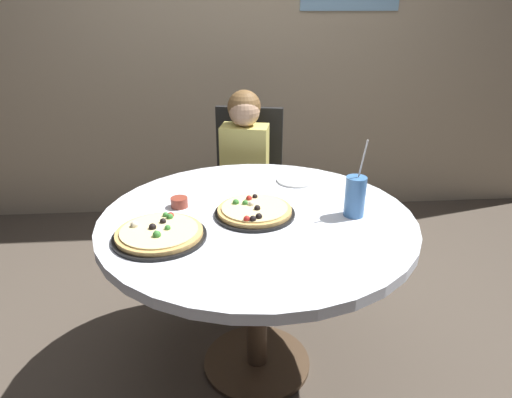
{
  "coord_description": "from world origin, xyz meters",
  "views": [
    {
      "loc": [
        -0.13,
        -1.62,
        1.53
      ],
      "look_at": [
        0.0,
        0.05,
        0.8
      ],
      "focal_mm": 32.26,
      "sensor_mm": 36.0,
      "label": 1
    }
  ],
  "objects_px": {
    "dining_table": "(257,237)",
    "pizza_cheese": "(254,211)",
    "diner_child": "(243,198)",
    "soda_cup": "(355,196)",
    "plate_small": "(296,180)",
    "sauce_bowl": "(179,202)",
    "pizza_veggie": "(159,234)",
    "chair_wooden": "(247,179)"
  },
  "relations": [
    {
      "from": "dining_table",
      "to": "pizza_cheese",
      "type": "bearing_deg",
      "value": 141.22
    },
    {
      "from": "dining_table",
      "to": "soda_cup",
      "type": "xyz_separation_m",
      "value": [
        0.38,
        -0.02,
        0.18
      ]
    },
    {
      "from": "plate_small",
      "to": "diner_child",
      "type": "bearing_deg",
      "value": 117.85
    },
    {
      "from": "dining_table",
      "to": "plate_small",
      "type": "height_order",
      "value": "plate_small"
    },
    {
      "from": "chair_wooden",
      "to": "pizza_veggie",
      "type": "relative_size",
      "value": 2.83
    },
    {
      "from": "pizza_veggie",
      "to": "plate_small",
      "type": "distance_m",
      "value": 0.77
    },
    {
      "from": "sauce_bowl",
      "to": "chair_wooden",
      "type": "bearing_deg",
      "value": 68.98
    },
    {
      "from": "soda_cup",
      "to": "plate_small",
      "type": "distance_m",
      "value": 0.42
    },
    {
      "from": "dining_table",
      "to": "soda_cup",
      "type": "bearing_deg",
      "value": -3.76
    },
    {
      "from": "dining_table",
      "to": "pizza_veggie",
      "type": "distance_m",
      "value": 0.41
    },
    {
      "from": "diner_child",
      "to": "pizza_veggie",
      "type": "relative_size",
      "value": 3.22
    },
    {
      "from": "dining_table",
      "to": "chair_wooden",
      "type": "bearing_deg",
      "value": 88.86
    },
    {
      "from": "dining_table",
      "to": "chair_wooden",
      "type": "relative_size",
      "value": 1.3
    },
    {
      "from": "soda_cup",
      "to": "diner_child",
      "type": "bearing_deg",
      "value": 115.96
    },
    {
      "from": "diner_child",
      "to": "plate_small",
      "type": "height_order",
      "value": "diner_child"
    },
    {
      "from": "pizza_cheese",
      "to": "sauce_bowl",
      "type": "bearing_deg",
      "value": 161.32
    },
    {
      "from": "pizza_cheese",
      "to": "soda_cup",
      "type": "xyz_separation_m",
      "value": [
        0.39,
        -0.03,
        0.06
      ]
    },
    {
      "from": "chair_wooden",
      "to": "plate_small",
      "type": "relative_size",
      "value": 5.28
    },
    {
      "from": "sauce_bowl",
      "to": "plate_small",
      "type": "distance_m",
      "value": 0.58
    },
    {
      "from": "pizza_veggie",
      "to": "soda_cup",
      "type": "bearing_deg",
      "value": 9.93
    },
    {
      "from": "pizza_cheese",
      "to": "plate_small",
      "type": "xyz_separation_m",
      "value": [
        0.22,
        0.35,
        -0.01
      ]
    },
    {
      "from": "pizza_veggie",
      "to": "sauce_bowl",
      "type": "xyz_separation_m",
      "value": [
        0.05,
        0.26,
        0.0
      ]
    },
    {
      "from": "diner_child",
      "to": "sauce_bowl",
      "type": "relative_size",
      "value": 15.46
    },
    {
      "from": "dining_table",
      "to": "pizza_veggie",
      "type": "bearing_deg",
      "value": -156.82
    },
    {
      "from": "chair_wooden",
      "to": "plate_small",
      "type": "distance_m",
      "value": 0.68
    },
    {
      "from": "dining_table",
      "to": "plate_small",
      "type": "xyz_separation_m",
      "value": [
        0.21,
        0.36,
        0.1
      ]
    },
    {
      "from": "diner_child",
      "to": "pizza_cheese",
      "type": "xyz_separation_m",
      "value": [
        0.01,
        -0.78,
        0.28
      ]
    },
    {
      "from": "chair_wooden",
      "to": "pizza_veggie",
      "type": "bearing_deg",
      "value": -108.75
    },
    {
      "from": "diner_child",
      "to": "soda_cup",
      "type": "relative_size",
      "value": 3.52
    },
    {
      "from": "dining_table",
      "to": "diner_child",
      "type": "relative_size",
      "value": 1.14
    },
    {
      "from": "dining_table",
      "to": "diner_child",
      "type": "height_order",
      "value": "diner_child"
    },
    {
      "from": "chair_wooden",
      "to": "soda_cup",
      "type": "xyz_separation_m",
      "value": [
        0.36,
        -0.99,
        0.3
      ]
    },
    {
      "from": "dining_table",
      "to": "pizza_veggie",
      "type": "relative_size",
      "value": 3.68
    },
    {
      "from": "diner_child",
      "to": "sauce_bowl",
      "type": "xyz_separation_m",
      "value": [
        -0.29,
        -0.68,
        0.29
      ]
    },
    {
      "from": "chair_wooden",
      "to": "dining_table",
      "type": "bearing_deg",
      "value": -91.14
    },
    {
      "from": "dining_table",
      "to": "chair_wooden",
      "type": "distance_m",
      "value": 0.97
    },
    {
      "from": "dining_table",
      "to": "soda_cup",
      "type": "height_order",
      "value": "soda_cup"
    },
    {
      "from": "diner_child",
      "to": "chair_wooden",
      "type": "bearing_deg",
      "value": 78.84
    },
    {
      "from": "chair_wooden",
      "to": "sauce_bowl",
      "type": "distance_m",
      "value": 0.95
    },
    {
      "from": "soda_cup",
      "to": "plate_small",
      "type": "xyz_separation_m",
      "value": [
        -0.17,
        0.38,
        -0.08
      ]
    },
    {
      "from": "pizza_cheese",
      "to": "soda_cup",
      "type": "height_order",
      "value": "soda_cup"
    },
    {
      "from": "dining_table",
      "to": "pizza_cheese",
      "type": "relative_size",
      "value": 3.89
    }
  ]
}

